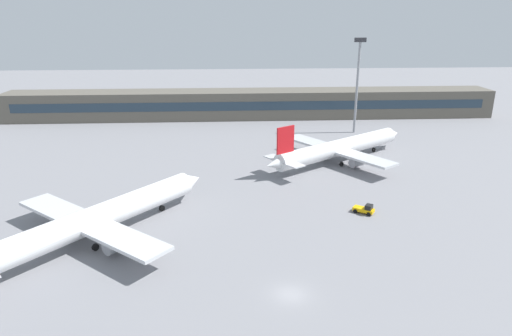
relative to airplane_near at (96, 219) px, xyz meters
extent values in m
plane|color=gray|center=(27.90, 23.74, -3.45)|extent=(400.00, 400.00, 0.00)
cube|color=#5B564C|center=(27.90, 85.11, 1.05)|extent=(159.56, 12.00, 9.00)
cube|color=#263847|center=(27.90, 79.06, 1.50)|extent=(151.58, 0.16, 2.80)
cylinder|color=white|center=(-0.19, -0.22, 0.04)|extent=(27.56, 31.76, 4.02)
cone|color=white|center=(13.21, 15.75, 0.04)|extent=(5.77, 5.84, 3.82)
cube|color=silver|center=(-0.87, -1.03, -0.28)|extent=(27.58, 24.29, 0.53)
cylinder|color=gray|center=(3.99, -5.11, -1.77)|extent=(3.80, 3.95, 2.12)
cylinder|color=gray|center=(-5.73, 3.04, -1.77)|extent=(3.80, 3.95, 2.12)
cylinder|color=black|center=(8.38, 9.99, -2.92)|extent=(1.00, 1.08, 1.06)
cylinder|color=black|center=(0.56, -3.61, -2.92)|extent=(1.00, 1.08, 1.06)
cylinder|color=black|center=(-3.66, -0.08, -2.92)|extent=(1.00, 1.08, 1.06)
cylinder|color=white|center=(46.13, 36.08, -0.05)|extent=(32.70, 24.34, 3.91)
cone|color=white|center=(62.81, 47.65, -0.05)|extent=(5.66, 5.51, 3.72)
cone|color=white|center=(29.60, 24.62, -0.05)|extent=(4.78, 4.48, 2.74)
cube|color=red|center=(32.16, 26.39, 4.74)|extent=(3.94, 2.89, 5.66)
cube|color=silver|center=(31.91, 26.22, 0.15)|extent=(8.24, 10.11, 0.25)
cube|color=silver|center=(45.28, 35.49, -0.36)|extent=(21.67, 28.21, 0.51)
cylinder|color=gray|center=(48.80, 30.41, -1.81)|extent=(3.88, 3.57, 2.06)
cylinder|color=gray|center=(41.76, 40.57, -1.81)|extent=(3.88, 3.57, 2.06)
cylinder|color=black|center=(56.79, 43.47, -2.94)|extent=(1.08, 0.93, 1.03)
cylinder|color=black|center=(45.96, 32.70, -2.94)|extent=(1.08, 0.93, 1.03)
cylinder|color=black|center=(42.91, 37.11, -2.94)|extent=(1.08, 0.93, 1.03)
cube|color=#F2B20C|center=(43.76, 7.12, -2.80)|extent=(3.80, 3.31, 0.60)
cube|color=black|center=(44.49, 6.60, -2.15)|extent=(1.71, 1.78, 0.90)
cylinder|color=black|center=(44.28, 5.79, -3.10)|extent=(0.72, 0.61, 0.70)
cylinder|color=black|center=(45.19, 7.06, -3.10)|extent=(0.72, 0.61, 0.70)
cylinder|color=black|center=(42.33, 7.18, -3.10)|extent=(0.72, 0.61, 0.70)
cylinder|color=black|center=(43.23, 8.45, -3.10)|extent=(0.72, 0.61, 0.70)
cylinder|color=gray|center=(56.92, 63.11, 9.35)|extent=(0.70, 0.70, 25.61)
cube|color=#333338|center=(56.92, 63.11, 22.75)|extent=(3.20, 0.80, 1.20)
camera|label=1|loc=(20.82, -64.06, 29.76)|focal=31.74mm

